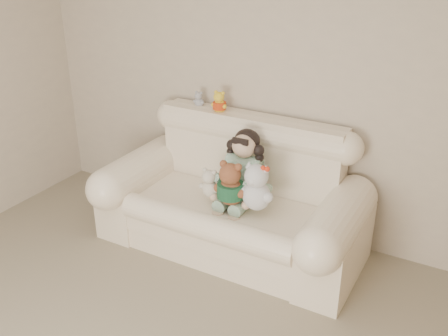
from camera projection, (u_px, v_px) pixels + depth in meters
wall_back at (277, 80)px, 4.05m from camera, size 4.50×0.00×4.50m
sofa at (230, 190)px, 4.04m from camera, size 2.10×0.95×1.03m
seated_child at (244, 166)px, 3.98m from camera, size 0.40×0.47×0.59m
brown_teddy at (231, 179)px, 3.79m from camera, size 0.27×0.22×0.41m
white_cat at (257, 182)px, 3.72m from camera, size 0.28×0.22×0.44m
cream_teddy at (210, 180)px, 3.92m from camera, size 0.22×0.20×0.28m
yellow_mini_bear at (219, 100)px, 4.18m from camera, size 0.16×0.14×0.22m
grey_mini_plush at (199, 98)px, 4.33m from camera, size 0.12×0.11×0.16m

